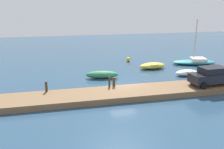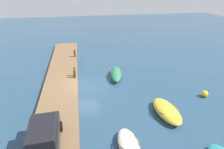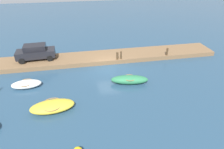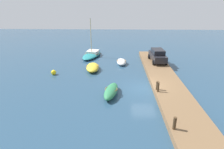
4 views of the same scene
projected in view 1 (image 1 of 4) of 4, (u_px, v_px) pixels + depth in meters
name	position (u px, v px, depth m)	size (l,w,h in m)	color
ground_plane	(123.00, 87.00, 23.57)	(84.00, 84.00, 0.00)	navy
dock_platform	(130.00, 93.00, 21.30)	(26.63, 3.19, 0.50)	brown
rowboat_yellow	(152.00, 66.00, 30.24)	(3.51, 1.85, 0.75)	gold
dinghy_white	(187.00, 73.00, 27.33)	(2.69, 1.36, 0.66)	white
rowboat_green	(102.00, 75.00, 26.28)	(3.67, 1.73, 0.81)	#2D7A4C
sailboat_teal	(195.00, 62.00, 32.48)	(6.15, 3.34, 5.90)	teal
mooring_post_west	(46.00, 87.00, 20.82)	(0.22, 0.22, 0.89)	#47331E
mooring_post_mid_west	(109.00, 82.00, 22.02)	(0.18, 0.18, 0.93)	#47331E
mooring_post_mid_east	(114.00, 82.00, 22.13)	(0.25, 0.25, 0.84)	#47331E
parked_car	(212.00, 76.00, 22.39)	(4.22, 2.07, 1.72)	black
marker_buoy	(128.00, 59.00, 34.06)	(0.60, 0.60, 0.60)	yellow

